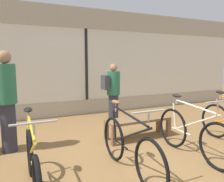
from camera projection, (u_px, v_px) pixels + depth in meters
ground_plane at (149, 156)px, 3.78m from camera, size 24.00×24.00×0.00m
shop_back_wall at (86, 61)px, 6.64m from camera, size 12.00×0.08×3.20m
bicycle_far_left at (33, 164)px, 2.66m from camera, size 0.46×1.69×1.03m
bicycle_left at (129, 147)px, 3.14m from camera, size 0.46×1.78×1.04m
bicycle_right at (192, 134)px, 3.71m from camera, size 0.46×1.76×1.05m
display_bench at (138, 122)px, 4.63m from camera, size 1.40×0.44×0.43m
customer_near_rack at (113, 92)px, 5.69m from camera, size 0.51×0.37×1.57m
customer_by_window at (7, 99)px, 3.85m from camera, size 0.45×0.45×1.81m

